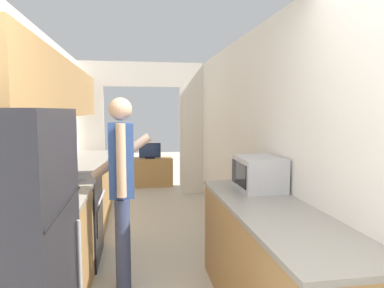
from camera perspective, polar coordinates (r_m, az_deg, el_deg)
name	(u,v)px	position (r m, az deg, el deg)	size (l,w,h in m)	color
wall_left	(35,123)	(3.69, -24.71, 3.26)	(0.38, 7.73, 2.50)	white
wall_right	(271,148)	(3.45, 13.05, -0.59)	(0.06, 7.73, 2.50)	white
wall_far_with_doorway	(143,121)	(6.47, -8.24, 3.83)	(2.70, 0.06, 2.50)	white
counter_left	(77,206)	(4.43, -18.68, -9.84)	(0.62, 4.08, 0.91)	#B2844C
counter_right	(273,268)	(2.75, 13.27, -19.47)	(0.62, 2.08, 0.91)	#B2844C
range_oven	(70,219)	(3.96, -19.73, -11.67)	(0.66, 0.76, 1.05)	black
person	(122,189)	(3.08, -11.59, -7.29)	(0.55, 0.38, 1.73)	#384266
microwave	(259,173)	(3.12, 11.08, -4.82)	(0.37, 0.48, 0.29)	#B7B7BC
tv_cabinet	(150,172)	(7.40, -7.01, -4.64)	(0.95, 0.42, 0.60)	#B2844C
television	(150,151)	(7.29, -7.04, -1.16)	(0.45, 0.16, 0.32)	black
knife	(68,169)	(4.38, -19.94, -3.87)	(0.12, 0.31, 0.02)	#B7B7BC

